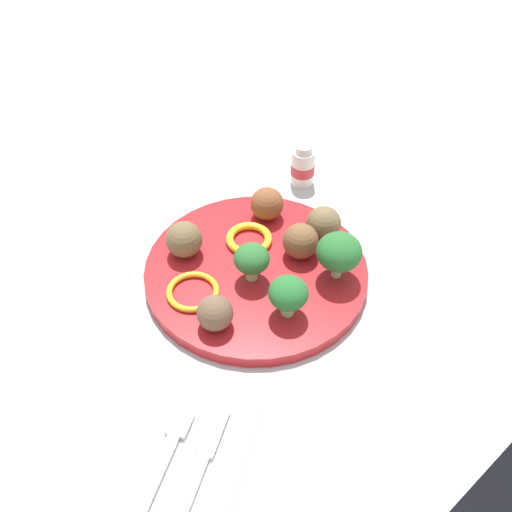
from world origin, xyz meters
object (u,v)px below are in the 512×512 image
Objects in this scene: pepper_ring_mid_left at (249,239)px; fork at (165,456)px; knife at (200,466)px; broccoli_floret_center at (255,260)px; meatball_near_rim at (184,239)px; meatball_front_right at (215,313)px; meatball_mid_right at (301,241)px; pepper_ring_center at (193,292)px; broccoli_floret_front_left at (288,294)px; napkin at (180,470)px; broccoli_floret_far_rim at (339,252)px; meatball_center at (324,223)px; yogurt_bottle at (303,166)px; meatball_mid_left at (267,204)px; plate at (256,272)px.

pepper_ring_mid_left is 0.50× the size of fork.
broccoli_floret_center is at bearing 3.42° from knife.
meatball_front_right is (-0.10, -0.08, -0.00)m from meatball_near_rim.
meatball_mid_right is 0.15m from pepper_ring_center.
napkin is (-0.21, 0.05, -0.05)m from broccoli_floret_front_left.
meatball_front_right is at bearing 6.66° from napkin.
broccoli_floret_far_rim is 0.10m from broccoli_floret_center.
meatball_center is at bearing -67.91° from pepper_ring_mid_left.
meatball_near_rim is at bearing 152.54° from yogurt_bottle.
meatball_mid_left is 0.98× the size of meatball_mid_right.
plate is at bearing -3.72° from fork.
meatball_center is 0.31× the size of knife.
meatball_mid_left reaches higher than fork.
meatball_front_right reaches higher than pepper_ring_mid_left.
meatball_center is at bearing -25.90° from meatball_front_right.
broccoli_floret_far_rim is 0.07m from meatball_center.
fork is at bearing -179.11° from pepper_ring_mid_left.
meatball_center is 0.27× the size of napkin.
plate is 6.24× the size of meatball_mid_left.
meatball_mid_right reaches higher than knife.
broccoli_floret_far_rim reaches higher than meatball_mid_right.
meatball_mid_left is at bearing -40.04° from meatball_near_rim.
broccoli_floret_far_rim is at bearing -155.56° from yogurt_bottle.
meatball_near_rim is 0.29m from knife.
meatball_mid_right is at bearing -46.78° from pepper_ring_center.
fork is (-0.30, -0.00, -0.01)m from pepper_ring_mid_left.
meatball_mid_right is 0.98× the size of meatball_near_rim.
meatball_center is 0.38× the size of fork.
meatball_mid_left is (0.16, 0.07, -0.01)m from broccoli_floret_front_left.
broccoli_floret_front_left reaches higher than plate.
broccoli_floret_center is at bearing -5.03° from fork.
broccoli_floret_center is 0.35× the size of knife.
plate is 4.63× the size of pepper_ring_mid_left.
broccoli_floret_far_rim is at bearing -45.64° from meatball_front_right.
broccoli_floret_front_left reaches higher than meatball_center.
yogurt_bottle is (0.47, 0.01, 0.02)m from knife.
fork is (-0.30, 0.06, -0.03)m from meatball_mid_right.
broccoli_floret_center is at bearing 50.57° from broccoli_floret_front_left.
plate is at bearing -43.83° from pepper_ring_center.
fork is 0.47m from yogurt_bottle.
meatball_near_rim is 0.27m from fork.
pepper_ring_center is at bearing 136.17° from plate.
broccoli_floret_front_left is 0.36× the size of knife.
broccoli_floret_front_left is at bearing -156.70° from meatball_mid_left.
knife is (-0.30, -0.04, -0.01)m from pepper_ring_mid_left.
meatball_mid_left is at bearing -1.84° from meatball_front_right.
pepper_ring_center is (-0.04, 0.06, -0.03)m from broccoli_floret_center.
broccoli_floret_front_left is 0.31× the size of napkin.
meatball_mid_left is 0.08m from meatball_center.
meatball_front_right reaches higher than napkin.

